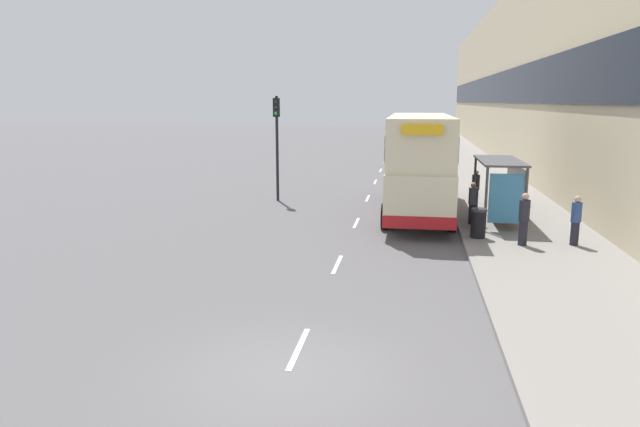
# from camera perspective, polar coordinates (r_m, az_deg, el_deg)

# --- Properties ---
(ground_plane) EXTENTS (220.00, 220.00, 0.00)m
(ground_plane) POSITION_cam_1_polar(r_m,az_deg,el_deg) (10.82, -3.35, -15.80)
(ground_plane) COLOR #5B595B
(pavement) EXTENTS (5.00, 93.00, 0.14)m
(pavement) POSITION_cam_1_polar(r_m,az_deg,el_deg) (48.35, 14.27, 5.11)
(pavement) COLOR gray
(pavement) RESTS_ON ground_plane
(terrace_facade) EXTENTS (3.10, 93.00, 13.23)m
(terrace_facade) POSITION_cam_1_polar(r_m,az_deg,el_deg) (48.66, 19.45, 12.58)
(terrace_facade) COLOR #C6B793
(terrace_facade) RESTS_ON ground_plane
(lane_mark_0) EXTENTS (0.12, 2.00, 0.01)m
(lane_mark_0) POSITION_cam_1_polar(r_m,az_deg,el_deg) (11.81, -2.15, -13.33)
(lane_mark_0) COLOR silver
(lane_mark_0) RESTS_ON ground_plane
(lane_mark_1) EXTENTS (0.12, 2.00, 0.01)m
(lane_mark_1) POSITION_cam_1_polar(r_m,az_deg,el_deg) (17.47, 1.74, -5.10)
(lane_mark_1) COLOR silver
(lane_mark_1) RESTS_ON ground_plane
(lane_mark_2) EXTENTS (0.12, 2.00, 0.01)m
(lane_mark_2) POSITION_cam_1_polar(r_m,az_deg,el_deg) (23.35, 3.66, -0.95)
(lane_mark_2) COLOR silver
(lane_mark_2) RESTS_ON ground_plane
(lane_mark_3) EXTENTS (0.12, 2.00, 0.01)m
(lane_mark_3) POSITION_cam_1_polar(r_m,az_deg,el_deg) (29.31, 4.79, 1.53)
(lane_mark_3) COLOR silver
(lane_mark_3) RESTS_ON ground_plane
(lane_mark_4) EXTENTS (0.12, 2.00, 0.01)m
(lane_mark_4) POSITION_cam_1_polar(r_m,az_deg,el_deg) (35.32, 5.55, 3.16)
(lane_mark_4) COLOR silver
(lane_mark_4) RESTS_ON ground_plane
(lane_mark_5) EXTENTS (0.12, 2.00, 0.01)m
(lane_mark_5) POSITION_cam_1_polar(r_m,az_deg,el_deg) (41.36, 6.08, 4.32)
(lane_mark_5) COLOR silver
(lane_mark_5) RESTS_ON ground_plane
(lane_mark_6) EXTENTS (0.12, 2.00, 0.01)m
(lane_mark_6) POSITION_cam_1_polar(r_m,az_deg,el_deg) (47.41, 6.48, 5.19)
(lane_mark_6) COLOR silver
(lane_mark_6) RESTS_ON ground_plane
(lane_mark_7) EXTENTS (0.12, 2.00, 0.01)m
(lane_mark_7) POSITION_cam_1_polar(r_m,az_deg,el_deg) (53.47, 6.79, 5.85)
(lane_mark_7) COLOR silver
(lane_mark_7) RESTS_ON ground_plane
(lane_mark_8) EXTENTS (0.12, 2.00, 0.01)m
(lane_mark_8) POSITION_cam_1_polar(r_m,az_deg,el_deg) (59.54, 7.04, 6.39)
(lane_mark_8) COLOR silver
(lane_mark_8) RESTS_ON ground_plane
(bus_shelter) EXTENTS (1.60, 4.20, 2.48)m
(bus_shelter) POSITION_cam_1_polar(r_m,az_deg,el_deg) (23.49, 17.96, 3.23)
(bus_shelter) COLOR #4C4C51
(bus_shelter) RESTS_ON ground_plane
(double_decker_bus_near) EXTENTS (2.85, 10.95, 4.30)m
(double_decker_bus_near) POSITION_cam_1_polar(r_m,az_deg,el_deg) (25.33, 9.86, 5.09)
(double_decker_bus_near) COLOR beige
(double_decker_bus_near) RESTS_ON ground_plane
(car_0) EXTENTS (2.00, 3.91, 1.83)m
(car_0) POSITION_cam_1_polar(r_m,az_deg,el_deg) (75.37, 9.22, 8.00)
(car_0) COLOR silver
(car_0) RESTS_ON ground_plane
(car_1) EXTENTS (2.06, 4.40, 1.71)m
(car_1) POSITION_cam_1_polar(r_m,az_deg,el_deg) (47.02, 9.85, 6.08)
(car_1) COLOR silver
(car_1) RESTS_ON ground_plane
(pedestrian_at_shelter) EXTENTS (0.33, 0.33, 1.66)m
(pedestrian_at_shelter) POSITION_cam_1_polar(r_m,az_deg,el_deg) (23.10, 15.01, 1.04)
(pedestrian_at_shelter) COLOR #23232D
(pedestrian_at_shelter) RESTS_ON ground_plane
(pedestrian_1) EXTENTS (0.33, 0.33, 1.68)m
(pedestrian_1) POSITION_cam_1_polar(r_m,az_deg,el_deg) (20.86, 24.21, -0.61)
(pedestrian_1) COLOR #23232D
(pedestrian_1) RESTS_ON ground_plane
(pedestrian_2) EXTENTS (0.34, 0.34, 1.73)m
(pedestrian_2) POSITION_cam_1_polar(r_m,az_deg,el_deg) (26.69, 15.29, 2.43)
(pedestrian_2) COLOR #23232D
(pedestrian_2) RESTS_ON ground_plane
(pedestrian_3) EXTENTS (0.37, 0.37, 1.87)m
(pedestrian_3) POSITION_cam_1_polar(r_m,az_deg,el_deg) (28.38, 19.03, 2.86)
(pedestrian_3) COLOR #23232D
(pedestrian_3) RESTS_ON ground_plane
(pedestrian_4) EXTENTS (0.35, 0.35, 1.78)m
(pedestrian_4) POSITION_cam_1_polar(r_m,az_deg,el_deg) (20.18, 19.71, -0.49)
(pedestrian_4) COLOR #23232D
(pedestrian_4) RESTS_ON ground_plane
(litter_bin) EXTENTS (0.55, 0.55, 1.05)m
(litter_bin) POSITION_cam_1_polar(r_m,az_deg,el_deg) (20.90, 15.55, -0.92)
(litter_bin) COLOR black
(litter_bin) RESTS_ON ground_plane
(traffic_light_far_kerb) EXTENTS (0.30, 0.32, 5.14)m
(traffic_light_far_kerb) POSITION_cam_1_polar(r_m,az_deg,el_deg) (28.23, -4.34, 8.20)
(traffic_light_far_kerb) COLOR black
(traffic_light_far_kerb) RESTS_ON ground_plane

